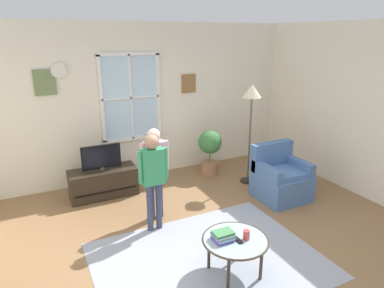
% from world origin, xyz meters
% --- Properties ---
extents(ground_plane, '(6.60, 5.86, 0.02)m').
position_xyz_m(ground_plane, '(0.00, 0.00, -0.01)').
color(ground_plane, olive).
extents(back_wall, '(6.00, 0.17, 2.77)m').
position_xyz_m(back_wall, '(-0.01, 2.69, 1.39)').
color(back_wall, silver).
rests_on(back_wall, ground_plane).
extents(area_rug, '(2.59, 1.98, 0.01)m').
position_xyz_m(area_rug, '(-0.09, -0.20, 0.00)').
color(area_rug, '#999EAD').
rests_on(area_rug, ground_plane).
extents(tv_stand, '(1.08, 0.46, 0.46)m').
position_xyz_m(tv_stand, '(-0.81, 2.06, 0.23)').
color(tv_stand, '#2D2319').
rests_on(tv_stand, ground_plane).
extents(television, '(0.62, 0.08, 0.42)m').
position_xyz_m(television, '(-0.81, 2.06, 0.68)').
color(television, '#4C4C4C').
rests_on(television, tv_stand).
extents(armchair, '(0.76, 0.74, 0.87)m').
position_xyz_m(armchair, '(1.75, 0.73, 0.33)').
color(armchair, '#476B9E').
rests_on(armchair, ground_plane).
extents(coffee_table, '(0.73, 0.73, 0.45)m').
position_xyz_m(coffee_table, '(0.06, -0.54, 0.41)').
color(coffee_table, '#99B2B7').
rests_on(coffee_table, ground_plane).
extents(book_stack, '(0.22, 0.20, 0.10)m').
position_xyz_m(book_stack, '(-0.07, -0.49, 0.49)').
color(book_stack, '#6A43BD').
rests_on(book_stack, coffee_table).
extents(cup, '(0.07, 0.07, 0.11)m').
position_xyz_m(cup, '(0.16, -0.59, 0.50)').
color(cup, '#BF3F3F').
rests_on(cup, coffee_table).
extents(remote_near_books, '(0.04, 0.14, 0.02)m').
position_xyz_m(remote_near_books, '(0.07, -0.57, 0.45)').
color(remote_near_books, black).
rests_on(remote_near_books, coffee_table).
extents(person_green_shirt, '(0.40, 0.18, 1.34)m').
position_xyz_m(person_green_shirt, '(-0.41, 0.72, 0.84)').
color(person_green_shirt, '#333851').
rests_on(person_green_shirt, ground_plane).
extents(person_pink_shirt, '(0.41, 0.18, 1.34)m').
position_xyz_m(person_pink_shirt, '(-0.29, 1.00, 0.84)').
color(person_pink_shirt, '#333851').
rests_on(person_pink_shirt, ground_plane).
extents(potted_plant_by_window, '(0.44, 0.44, 0.86)m').
position_xyz_m(potted_plant_by_window, '(1.20, 2.09, 0.51)').
color(potted_plant_by_window, '#9E6B4C').
rests_on(potted_plant_by_window, ground_plane).
extents(floor_lamp, '(0.32, 0.32, 1.76)m').
position_xyz_m(floor_lamp, '(1.65, 1.47, 1.48)').
color(floor_lamp, black).
rests_on(floor_lamp, ground_plane).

